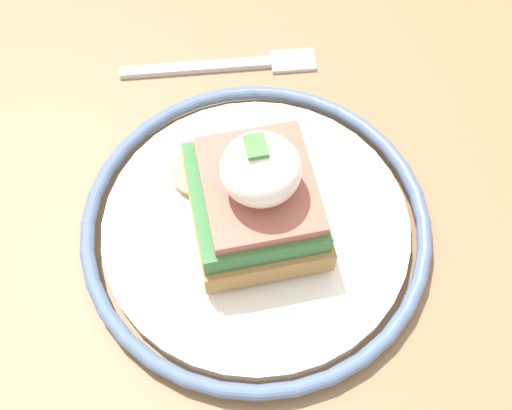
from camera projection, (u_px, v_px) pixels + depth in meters
The scene contains 4 objects.
dining_table at pixel (186, 294), 0.55m from camera, with size 1.07×0.85×0.78m.
plate at pixel (256, 225), 0.44m from camera, with size 0.24×0.24×0.02m.
sandwich at pixel (256, 195), 0.41m from camera, with size 0.12×0.09×0.09m.
fork at pixel (229, 65), 0.52m from camera, with size 0.03×0.16×0.00m.
Camera 1 is at (0.21, 0.02, 1.17)m, focal length 45.00 mm.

